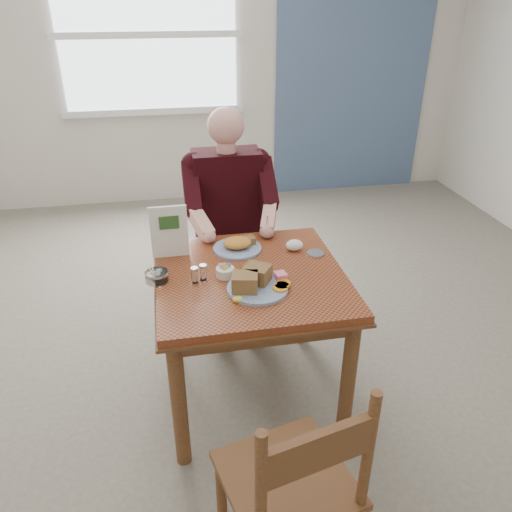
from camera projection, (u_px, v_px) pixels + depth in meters
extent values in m
plane|color=#605A4D|center=(251.00, 391.00, 2.76)|extent=(6.00, 6.00, 0.00)
plane|color=beige|center=(193.00, 57.00, 4.69)|extent=(5.50, 0.00, 5.50)
cube|color=#465E82|center=(355.00, 54.00, 4.94)|extent=(1.60, 0.02, 2.80)
ellipsoid|color=yellow|center=(238.00, 299.00, 2.18)|extent=(0.06, 0.05, 0.03)
ellipsoid|color=white|center=(294.00, 245.00, 2.61)|extent=(0.10, 0.09, 0.06)
cylinder|color=silver|center=(316.00, 254.00, 2.57)|extent=(0.10, 0.10, 0.01)
cube|color=white|center=(148.00, 35.00, 4.51)|extent=(1.60, 0.02, 1.30)
cube|color=white|center=(155.00, 111.00, 4.82)|extent=(1.72, 0.04, 0.06)
cube|color=white|center=(148.00, 35.00, 4.50)|extent=(1.72, 0.04, 0.06)
cube|color=brown|center=(250.00, 277.00, 2.41)|extent=(0.90, 0.90, 0.04)
cube|color=brown|center=(250.00, 282.00, 2.42)|extent=(0.92, 0.92, 0.01)
cylinder|color=brown|center=(179.00, 404.00, 2.19)|extent=(0.07, 0.07, 0.71)
cylinder|color=brown|center=(348.00, 380.00, 2.31)|extent=(0.07, 0.07, 0.71)
cylinder|color=brown|center=(172.00, 306.00, 2.86)|extent=(0.07, 0.07, 0.71)
cylinder|color=brown|center=(303.00, 292.00, 2.99)|extent=(0.07, 0.07, 0.71)
cube|color=brown|center=(267.00, 337.00, 2.11)|extent=(0.80, 0.03, 0.08)
cube|color=brown|center=(238.00, 253.00, 2.78)|extent=(0.80, 0.03, 0.08)
cube|color=brown|center=(170.00, 298.00, 2.38)|extent=(0.03, 0.80, 0.08)
cube|color=brown|center=(326.00, 282.00, 2.51)|extent=(0.03, 0.80, 0.08)
cylinder|color=brown|center=(206.00, 304.00, 3.11)|extent=(0.04, 0.04, 0.45)
cylinder|color=brown|center=(262.00, 298.00, 3.17)|extent=(0.04, 0.04, 0.45)
cylinder|color=brown|center=(201.00, 275.00, 3.43)|extent=(0.04, 0.04, 0.45)
cylinder|color=brown|center=(252.00, 270.00, 3.48)|extent=(0.04, 0.04, 0.45)
cube|color=brown|center=(230.00, 254.00, 3.19)|extent=(0.42, 0.42, 0.03)
cylinder|color=brown|center=(197.00, 212.00, 3.20)|extent=(0.04, 0.04, 0.50)
cylinder|color=brown|center=(252.00, 207.00, 3.26)|extent=(0.04, 0.04, 0.50)
cube|color=brown|center=(224.00, 195.00, 3.18)|extent=(0.38, 0.03, 0.14)
cylinder|color=brown|center=(222.00, 500.00, 1.91)|extent=(0.05, 0.05, 0.45)
cylinder|color=brown|center=(304.00, 468.00, 2.04)|extent=(0.05, 0.05, 0.45)
cube|color=brown|center=(287.00, 479.00, 1.72)|extent=(0.50, 0.50, 0.03)
cylinder|color=brown|center=(261.00, 496.00, 1.40)|extent=(0.04, 0.04, 0.50)
cylinder|color=brown|center=(368.00, 454.00, 1.53)|extent=(0.04, 0.04, 0.50)
cube|color=brown|center=(319.00, 450.00, 1.42)|extent=(0.38, 0.11, 0.14)
cube|color=tan|center=(216.00, 254.00, 3.03)|extent=(0.13, 0.38, 0.12)
cube|color=tan|center=(248.00, 251.00, 3.06)|extent=(0.13, 0.38, 0.12)
cube|color=tan|center=(221.00, 311.00, 3.02)|extent=(0.10, 0.10, 0.48)
cube|color=tan|center=(254.00, 308.00, 3.05)|extent=(0.10, 0.10, 0.48)
cube|color=black|center=(227.00, 198.00, 3.04)|extent=(0.40, 0.22, 0.58)
sphere|color=black|center=(194.00, 165.00, 2.90)|extent=(0.15, 0.15, 0.15)
sphere|color=black|center=(258.00, 161.00, 2.96)|extent=(0.15, 0.15, 0.15)
cylinder|color=#D9968A|center=(226.00, 149.00, 2.87)|extent=(0.11, 0.11, 0.08)
sphere|color=#D9968A|center=(226.00, 126.00, 2.81)|extent=(0.21, 0.21, 0.21)
cube|color=black|center=(191.00, 188.00, 2.84)|extent=(0.09, 0.29, 0.27)
cube|color=black|center=(267.00, 183.00, 2.92)|extent=(0.09, 0.29, 0.27)
sphere|color=black|center=(194.00, 212.00, 2.79)|extent=(0.09, 0.09, 0.09)
sphere|color=black|center=(271.00, 206.00, 2.86)|extent=(0.09, 0.09, 0.09)
cube|color=#D9968A|center=(201.00, 224.00, 2.73)|extent=(0.14, 0.23, 0.14)
cube|color=#D9968A|center=(269.00, 218.00, 2.80)|extent=(0.14, 0.23, 0.14)
sphere|color=#D9968A|center=(209.00, 236.00, 2.68)|extent=(0.08, 0.08, 0.08)
sphere|color=#D9968A|center=(267.00, 231.00, 2.73)|extent=(0.08, 0.08, 0.08)
cylinder|color=silver|center=(267.00, 223.00, 2.71)|extent=(0.01, 0.05, 0.12)
cylinder|color=white|center=(257.00, 288.00, 2.27)|extent=(0.36, 0.36, 0.02)
cube|color=#A27D48|center=(245.00, 282.00, 2.23)|extent=(0.13, 0.12, 0.08)
cube|color=#A27D48|center=(257.00, 274.00, 2.29)|extent=(0.15, 0.15, 0.08)
cylinder|color=orange|center=(280.00, 288.00, 2.25)|extent=(0.09, 0.09, 0.01)
cylinder|color=orange|center=(282.00, 286.00, 2.27)|extent=(0.08, 0.08, 0.01)
cylinder|color=orange|center=(284.00, 283.00, 2.28)|extent=(0.07, 0.07, 0.01)
cube|color=pink|center=(280.00, 276.00, 2.32)|extent=(0.06, 0.06, 0.03)
cylinder|color=white|center=(237.00, 249.00, 2.62)|extent=(0.30, 0.30, 0.01)
ellipsoid|color=gold|center=(237.00, 243.00, 2.60)|extent=(0.17, 0.15, 0.05)
cube|color=#A27D48|center=(246.00, 241.00, 2.64)|extent=(0.10, 0.07, 0.04)
cylinder|color=white|center=(225.00, 272.00, 2.37)|extent=(0.09, 0.09, 0.05)
cube|color=pink|center=(223.00, 267.00, 2.35)|extent=(0.03, 0.02, 0.02)
cube|color=#6699D8|center=(228.00, 265.00, 2.36)|extent=(0.03, 0.02, 0.02)
cube|color=#EAD159|center=(225.00, 268.00, 2.34)|extent=(0.03, 0.03, 0.02)
cube|color=white|center=(222.00, 265.00, 2.36)|extent=(0.03, 0.01, 0.02)
cylinder|color=white|center=(195.00, 276.00, 2.32)|extent=(0.04, 0.04, 0.06)
cylinder|color=silver|center=(194.00, 269.00, 2.30)|extent=(0.05, 0.05, 0.01)
cylinder|color=white|center=(203.00, 273.00, 2.34)|extent=(0.04, 0.04, 0.06)
cylinder|color=silver|center=(203.00, 266.00, 2.32)|extent=(0.05, 0.05, 0.01)
cylinder|color=white|center=(157.00, 276.00, 2.33)|extent=(0.14, 0.14, 0.05)
cylinder|color=white|center=(154.00, 274.00, 2.32)|extent=(0.03, 0.03, 0.02)
cylinder|color=white|center=(159.00, 271.00, 2.34)|extent=(0.03, 0.03, 0.02)
cylinder|color=white|center=(158.00, 275.00, 2.31)|extent=(0.03, 0.03, 0.02)
cube|color=white|center=(169.00, 232.00, 2.50)|extent=(0.19, 0.02, 0.27)
cube|color=#2D5926|center=(169.00, 223.00, 2.46)|extent=(0.10, 0.00, 0.07)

